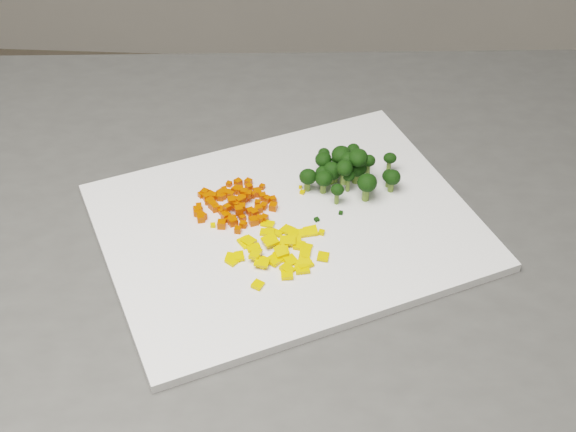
# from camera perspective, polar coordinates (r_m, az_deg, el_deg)

# --- Properties ---
(cutting_board) EXTENTS (0.50, 0.46, 0.01)m
(cutting_board) POSITION_cam_1_polar(r_m,az_deg,el_deg) (0.89, 0.00, -0.74)
(cutting_board) COLOR white
(cutting_board) RESTS_ON counter_block
(carrot_pile) EXTENTS (0.09, 0.09, 0.02)m
(carrot_pile) POSITION_cam_1_polar(r_m,az_deg,el_deg) (0.90, -3.82, 1.28)
(carrot_pile) COLOR #D53802
(carrot_pile) RESTS_ON cutting_board
(pepper_pile) EXTENTS (0.10, 0.10, 0.01)m
(pepper_pile) POSITION_cam_1_polar(r_m,az_deg,el_deg) (0.85, -0.77, -2.54)
(pepper_pile) COLOR #FFB60D
(pepper_pile) RESTS_ON cutting_board
(broccoli_pile) EXTENTS (0.11, 0.11, 0.05)m
(broccoli_pile) POSITION_cam_1_polar(r_m,az_deg,el_deg) (0.93, 4.59, 3.37)
(broccoli_pile) COLOR black
(broccoli_pile) RESTS_ON cutting_board
(carrot_cube_0) EXTENTS (0.01, 0.01, 0.01)m
(carrot_cube_0) POSITION_cam_1_polar(r_m,az_deg,el_deg) (0.91, -5.34, 0.91)
(carrot_cube_0) COLOR #D53802
(carrot_cube_0) RESTS_ON carrot_pile
(carrot_cube_1) EXTENTS (0.01, 0.01, 0.01)m
(carrot_cube_1) POSITION_cam_1_polar(r_m,az_deg,el_deg) (0.89, -6.22, -0.16)
(carrot_cube_1) COLOR #D53802
(carrot_cube_1) RESTS_ON carrot_pile
(carrot_cube_2) EXTENTS (0.01, 0.01, 0.01)m
(carrot_cube_2) POSITION_cam_1_polar(r_m,az_deg,el_deg) (0.92, -4.07, 1.53)
(carrot_cube_2) COLOR #D53802
(carrot_cube_2) RESTS_ON carrot_pile
(carrot_cube_3) EXTENTS (0.01, 0.01, 0.01)m
(carrot_cube_3) POSITION_cam_1_polar(r_m,az_deg,el_deg) (0.90, -6.42, 0.20)
(carrot_cube_3) COLOR #D53802
(carrot_cube_3) RESTS_ON carrot_pile
(carrot_cube_4) EXTENTS (0.01, 0.01, 0.01)m
(carrot_cube_4) POSITION_cam_1_polar(r_m,az_deg,el_deg) (0.93, -4.78, 1.61)
(carrot_cube_4) COLOR #D53802
(carrot_cube_4) RESTS_ON carrot_pile
(carrot_cube_5) EXTENTS (0.01, 0.01, 0.01)m
(carrot_cube_5) POSITION_cam_1_polar(r_m,az_deg,el_deg) (0.92, -5.35, 1.41)
(carrot_cube_5) COLOR #D53802
(carrot_cube_5) RESTS_ON carrot_pile
(carrot_cube_6) EXTENTS (0.01, 0.01, 0.01)m
(carrot_cube_6) POSITION_cam_1_polar(r_m,az_deg,el_deg) (0.91, -3.14, 1.70)
(carrot_cube_6) COLOR #D53802
(carrot_cube_6) RESTS_ON carrot_pile
(carrot_cube_7) EXTENTS (0.01, 0.01, 0.01)m
(carrot_cube_7) POSITION_cam_1_polar(r_m,az_deg,el_deg) (0.94, -2.84, 2.42)
(carrot_cube_7) COLOR #D53802
(carrot_cube_7) RESTS_ON carrot_pile
(carrot_cube_8) EXTENTS (0.01, 0.01, 0.01)m
(carrot_cube_8) POSITION_cam_1_polar(r_m,az_deg,el_deg) (0.92, -1.82, 1.40)
(carrot_cube_8) COLOR #D53802
(carrot_cube_8) RESTS_ON carrot_pile
(carrot_cube_9) EXTENTS (0.01, 0.01, 0.01)m
(carrot_cube_9) POSITION_cam_1_polar(r_m,az_deg,el_deg) (0.92, -4.68, 1.40)
(carrot_cube_9) COLOR #D53802
(carrot_cube_9) RESTS_ON carrot_pile
(carrot_cube_10) EXTENTS (0.01, 0.01, 0.01)m
(carrot_cube_10) POSITION_cam_1_polar(r_m,az_deg,el_deg) (0.90, -3.72, 0.98)
(carrot_cube_10) COLOR #D53802
(carrot_cube_10) RESTS_ON carrot_pile
(carrot_cube_11) EXTENTS (0.01, 0.01, 0.01)m
(carrot_cube_11) POSITION_cam_1_polar(r_m,az_deg,el_deg) (0.88, -3.59, -0.98)
(carrot_cube_11) COLOR #D53802
(carrot_cube_11) RESTS_ON carrot_pile
(carrot_cube_12) EXTENTS (0.01, 0.01, 0.01)m
(carrot_cube_12) POSITION_cam_1_polar(r_m,az_deg,el_deg) (0.92, -3.06, 1.25)
(carrot_cube_12) COLOR #D53802
(carrot_cube_12) RESTS_ON carrot_pile
(carrot_cube_13) EXTENTS (0.01, 0.01, 0.01)m
(carrot_cube_13) POSITION_cam_1_polar(r_m,az_deg,el_deg) (0.93, -5.94, 1.66)
(carrot_cube_13) COLOR #D53802
(carrot_cube_13) RESTS_ON carrot_pile
(carrot_cube_14) EXTENTS (0.01, 0.01, 0.01)m
(carrot_cube_14) POSITION_cam_1_polar(r_m,az_deg,el_deg) (0.89, -2.50, -0.37)
(carrot_cube_14) COLOR #D53802
(carrot_cube_14) RESTS_ON carrot_pile
(carrot_cube_15) EXTENTS (0.01, 0.01, 0.01)m
(carrot_cube_15) POSITION_cam_1_polar(r_m,az_deg,el_deg) (0.91, -6.36, 0.69)
(carrot_cube_15) COLOR #D53802
(carrot_cube_15) RESTS_ON carrot_pile
(carrot_cube_16) EXTENTS (0.01, 0.01, 0.01)m
(carrot_cube_16) POSITION_cam_1_polar(r_m,az_deg,el_deg) (0.89, -4.01, -0.26)
(carrot_cube_16) COLOR #D53802
(carrot_cube_16) RESTS_ON carrot_pile
(carrot_cube_17) EXTENTS (0.01, 0.01, 0.01)m
(carrot_cube_17) POSITION_cam_1_polar(r_m,az_deg,el_deg) (0.93, -3.51, 1.89)
(carrot_cube_17) COLOR #D53802
(carrot_cube_17) RESTS_ON carrot_pile
(carrot_cube_18) EXTENTS (0.01, 0.01, 0.01)m
(carrot_cube_18) POSITION_cam_1_polar(r_m,az_deg,el_deg) (0.90, -6.51, 0.24)
(carrot_cube_18) COLOR #D53802
(carrot_cube_18) RESTS_ON carrot_pile
(carrot_cube_19) EXTENTS (0.01, 0.01, 0.01)m
(carrot_cube_19) POSITION_cam_1_polar(r_m,az_deg,el_deg) (0.93, -3.73, 1.86)
(carrot_cube_19) COLOR #D53802
(carrot_cube_19) RESTS_ON carrot_pile
(carrot_cube_20) EXTENTS (0.01, 0.01, 0.01)m
(carrot_cube_20) POSITION_cam_1_polar(r_m,az_deg,el_deg) (0.90, -3.45, 1.10)
(carrot_cube_20) COLOR #D53802
(carrot_cube_20) RESTS_ON carrot_pile
(carrot_cube_21) EXTENTS (0.01, 0.01, 0.01)m
(carrot_cube_21) POSITION_cam_1_polar(r_m,az_deg,el_deg) (0.92, -5.53, 1.11)
(carrot_cube_21) COLOR #D53802
(carrot_cube_21) RESTS_ON carrot_pile
(carrot_cube_22) EXTENTS (0.01, 0.01, 0.01)m
(carrot_cube_22) POSITION_cam_1_polar(r_m,az_deg,el_deg) (0.91, -3.21, 1.29)
(carrot_cube_22) COLOR #D53802
(carrot_cube_22) RESTS_ON carrot_pile
(carrot_cube_23) EXTENTS (0.01, 0.01, 0.01)m
(carrot_cube_23) POSITION_cam_1_polar(r_m,az_deg,el_deg) (0.92, -2.13, 1.64)
(carrot_cube_23) COLOR #D53802
(carrot_cube_23) RESTS_ON carrot_pile
(carrot_cube_24) EXTENTS (0.01, 0.01, 0.01)m
(carrot_cube_24) POSITION_cam_1_polar(r_m,az_deg,el_deg) (0.90, -3.71, 0.85)
(carrot_cube_24) COLOR #D53802
(carrot_cube_24) RESTS_ON carrot_pile
(carrot_cube_25) EXTENTS (0.01, 0.01, 0.01)m
(carrot_cube_25) POSITION_cam_1_polar(r_m,az_deg,el_deg) (0.90, -4.03, 1.05)
(carrot_cube_25) COLOR #D53802
(carrot_cube_25) RESTS_ON carrot_pile
(carrot_cube_26) EXTENTS (0.01, 0.01, 0.01)m
(carrot_cube_26) POSITION_cam_1_polar(r_m,az_deg,el_deg) (0.89, -3.97, -0.40)
(carrot_cube_26) COLOR #D53802
(carrot_cube_26) RESTS_ON carrot_pile
(carrot_cube_27) EXTENTS (0.01, 0.01, 0.01)m
(carrot_cube_27) POSITION_cam_1_polar(r_m,az_deg,el_deg) (0.88, -4.74, -0.59)
(carrot_cube_27) COLOR #D53802
(carrot_cube_27) RESTS_ON carrot_pile
(carrot_cube_28) EXTENTS (0.01, 0.01, 0.01)m
(carrot_cube_28) POSITION_cam_1_polar(r_m,az_deg,el_deg) (0.91, -3.29, 1.05)
(carrot_cube_28) COLOR #D53802
(carrot_cube_28) RESTS_ON carrot_pile
(carrot_cube_29) EXTENTS (0.01, 0.01, 0.01)m
(carrot_cube_29) POSITION_cam_1_polar(r_m,az_deg,el_deg) (0.90, -4.81, 0.33)
(carrot_cube_29) COLOR #D53802
(carrot_cube_29) RESTS_ON carrot_pile
(carrot_cube_30) EXTENTS (0.01, 0.01, 0.01)m
(carrot_cube_30) POSITION_cam_1_polar(r_m,az_deg,el_deg) (0.92, -5.68, 1.01)
(carrot_cube_30) COLOR #D53802
(carrot_cube_30) RESTS_ON carrot_pile
(carrot_cube_31) EXTENTS (0.01, 0.01, 0.01)m
(carrot_cube_31) POSITION_cam_1_polar(r_m,az_deg,el_deg) (0.92, -5.48, 1.45)
(carrot_cube_31) COLOR #D53802
(carrot_cube_31) RESTS_ON carrot_pile
(carrot_cube_32) EXTENTS (0.01, 0.01, 0.01)m
(carrot_cube_32) POSITION_cam_1_polar(r_m,az_deg,el_deg) (0.91, -6.57, 0.50)
(carrot_cube_32) COLOR #D53802
(carrot_cube_32) RESTS_ON carrot_pile
(carrot_cube_33) EXTENTS (0.01, 0.01, 0.01)m
(carrot_cube_33) POSITION_cam_1_polar(r_m,az_deg,el_deg) (0.89, -3.24, -0.15)
(carrot_cube_33) COLOR #D53802
(carrot_cube_33) RESTS_ON carrot_pile
(carrot_cube_34) EXTENTS (0.01, 0.01, 0.01)m
(carrot_cube_34) POSITION_cam_1_polar(r_m,az_deg,el_deg) (0.91, -5.36, 0.76)
(carrot_cube_34) COLOR #D53802
(carrot_cube_34) RESTS_ON carrot_pile
(carrot_cube_35) EXTENTS (0.01, 0.01, 0.01)m
(carrot_cube_35) POSITION_cam_1_polar(r_m,az_deg,el_deg) (0.92, -5.83, 1.35)
(carrot_cube_35) COLOR #D53802
(carrot_cube_35) RESTS_ON carrot_pile
(carrot_cube_36) EXTENTS (0.01, 0.01, 0.01)m
(carrot_cube_36) POSITION_cam_1_polar(r_m,az_deg,el_deg) (0.93, -2.25, 1.75)
(carrot_cube_36) COLOR #D53802
(carrot_cube_36) RESTS_ON carrot_pile
(carrot_cube_37) EXTENTS (0.01, 0.01, 0.01)m
(carrot_cube_37) POSITION_cam_1_polar(r_m,az_deg,el_deg) (0.92, -5.48, 1.29)
(carrot_cube_37) COLOR #D53802
(carrot_cube_37) RESTS_ON carrot_pile
(carrot_cube_38) EXTENTS (0.01, 0.01, 0.01)m
(carrot_cube_38) POSITION_cam_1_polar(r_m,az_deg,el_deg) (0.94, -4.22, 2.28)
(carrot_cube_38) COLOR #D53802
(carrot_cube_38) RESTS_ON carrot_pile
(carrot_cube_39) EXTENTS (0.01, 0.01, 0.01)m
(carrot_cube_39) POSITION_cam_1_polar(r_m,az_deg,el_deg) (0.92, -2.56, 1.51)
(carrot_cube_39) COLOR #D53802
(carrot_cube_39) RESTS_ON carrot_pile
(carrot_cube_40) EXTENTS (0.01, 0.01, 0.01)m
(carrot_cube_40) POSITION_cam_1_polar(r_m,az_deg,el_deg) (0.92, -4.85, 1.36)
(carrot_cube_40) COLOR #D53802
(carrot_cube_40) RESTS_ON carrot_pile
(carrot_cube_41) EXTENTS (0.01, 0.01, 0.01)m
(carrot_cube_41) POSITION_cam_1_polar(r_m,az_deg,el_deg) (0.91, -3.59, 1.14)
(carrot_cube_41) COLOR #D53802
(carrot_cube_41) RESTS_ON carrot_pile
(carrot_cube_42) EXTENTS (0.01, 0.01, 0.01)m
(carrot_cube_42) POSITION_cam_1_polar(r_m,az_deg,el_deg) (0.94, -3.56, 2.40)
(carrot_cube_42) COLOR #D53802
(carrot_cube_42) RESTS_ON carrot_pile
(carrot_cube_43) EXTENTS (0.01, 0.01, 0.01)m
(carrot_cube_43) POSITION_cam_1_polar(r_m,az_deg,el_deg) (0.91, -2.84, 1.56)
(carrot_cube_43) COLOR #D53802
(carrot_cube_43) RESTS_ON carrot_pile
(carrot_cube_44) EXTENTS (0.01, 0.01, 0.01)m
(carrot_cube_44) POSITION_cam_1_polar(r_m,az_deg,el_deg) (0.89, -3.87, -0.38)
(carrot_cube_44) COLOR #D53802
(carrot_cube_44) RESTS_ON carrot_pile
(carrot_cube_45) EXTENTS (0.01, 0.01, 0.01)m
(carrot_cube_45) POSITION_cam_1_polar(r_m,az_deg,el_deg) (0.89, -4.42, -0.26)
(carrot_cube_45) COLOR #D53802
(carrot_cube_45) RESTS_ON carrot_pile
(carrot_cube_46) EXTENTS (0.01, 0.01, 0.01)m
(carrot_cube_46) POSITION_cam_1_polar(r_m,az_deg,el_deg) (0.90, -2.69, 0.31)
(carrot_cube_46) COLOR #D53802
(carrot_cube_46) RESTS_ON carrot_pile
(carrot_cube_47) EXTENTS (0.01, 0.01, 0.01)m
(carrot_cube_47) POSITION_cam_1_polar(r_m,az_deg,el_deg) (0.89, -1.99, -0.22)
(carrot_cube_47) COLOR #D53802
(carrot_cube_47) RESTS_ON carrot_pile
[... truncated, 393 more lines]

